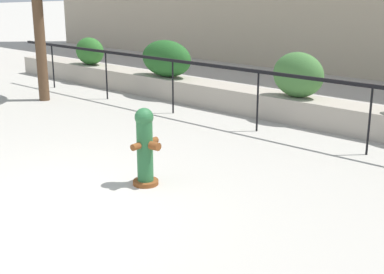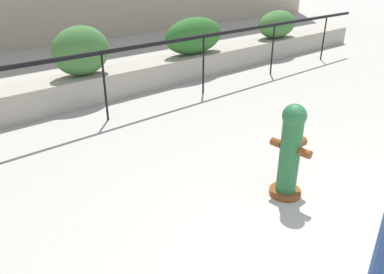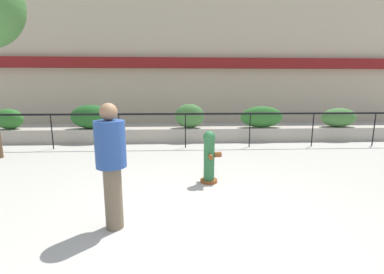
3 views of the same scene
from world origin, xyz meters
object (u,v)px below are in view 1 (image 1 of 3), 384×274
at_px(hedge_bush_0, 90,51).
at_px(fire_hydrant, 145,146).
at_px(hedge_bush_1, 166,58).
at_px(hedge_bush_2, 298,75).

bearing_deg(hedge_bush_0, fire_hydrant, -33.13).
bearing_deg(hedge_bush_0, hedge_bush_1, 0.00).
height_order(hedge_bush_0, fire_hydrant, hedge_bush_0).
bearing_deg(hedge_bush_2, hedge_bush_1, 180.00).
xyz_separation_m(hedge_bush_1, fire_hydrant, (3.80, -4.36, -0.38)).
height_order(hedge_bush_0, hedge_bush_2, hedge_bush_2).
bearing_deg(hedge_bush_1, fire_hydrant, -48.95).
bearing_deg(fire_hydrant, hedge_bush_0, 146.87).
relative_size(hedge_bush_0, hedge_bush_2, 0.90).
height_order(hedge_bush_2, fire_hydrant, hedge_bush_2).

